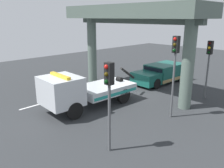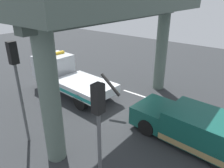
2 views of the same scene
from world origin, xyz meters
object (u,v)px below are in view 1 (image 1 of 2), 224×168
object	(u,v)px
tow_truck_white	(81,90)
towed_van_green	(161,74)
traffic_light_near	(209,57)
traffic_light_far	(175,60)
traffic_light_mid	(109,88)

from	to	relation	value
tow_truck_white	towed_van_green	world-z (taller)	tow_truck_white
traffic_light_near	traffic_light_far	xyz separation A→B (m)	(4.50, -0.00, 0.39)
tow_truck_white	traffic_light_far	bearing A→B (deg)	120.88
towed_van_green	traffic_light_near	bearing A→B (deg)	72.32
traffic_light_near	traffic_light_mid	xyz separation A→B (m)	(9.50, -0.00, -0.13)
tow_truck_white	traffic_light_near	distance (m)	8.91
traffic_light_mid	traffic_light_far	bearing A→B (deg)	180.00
tow_truck_white	traffic_light_near	xyz separation A→B (m)	(-7.33, 4.73, 1.78)
tow_truck_white	traffic_light_far	distance (m)	5.93
traffic_light_far	traffic_light_near	bearing A→B (deg)	180.00
traffic_light_far	towed_van_green	bearing A→B (deg)	-141.97
traffic_light_far	traffic_light_mid	bearing A→B (deg)	-0.00
tow_truck_white	traffic_light_mid	distance (m)	5.46
tow_truck_white	traffic_light_far	xyz separation A→B (m)	(-2.83, 4.73, 2.18)
tow_truck_white	traffic_light_mid	xyz separation A→B (m)	(2.17, 4.73, 1.66)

